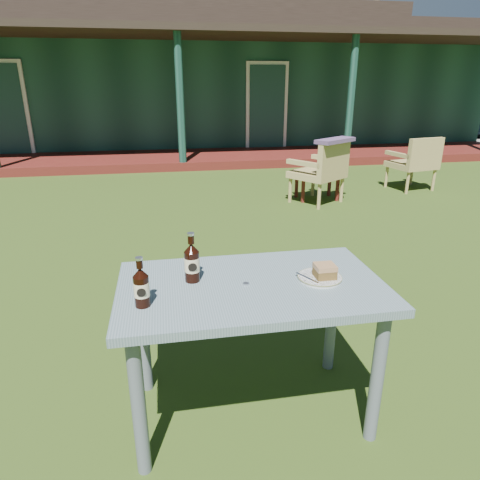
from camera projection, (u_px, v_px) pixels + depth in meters
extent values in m
plane|color=#334916|center=(213.00, 278.00, 3.66)|extent=(80.00, 80.00, 0.00)
cube|color=#173C31|center=(172.00, 92.00, 11.98)|extent=(15.00, 6.00, 2.60)
cube|color=black|center=(169.00, 35.00, 11.48)|extent=(15.80, 6.80, 0.30)
cube|color=black|center=(169.00, 19.00, 11.34)|extent=(12.00, 3.50, 0.60)
cube|color=#561A15|center=(181.00, 159.00, 8.80)|extent=(15.00, 1.80, 0.16)
cube|color=black|center=(175.00, 32.00, 7.98)|extent=(15.40, 2.00, 0.12)
cylinder|color=#173C31|center=(180.00, 103.00, 7.67)|extent=(0.14, 0.14, 2.45)
cylinder|color=#173C31|center=(351.00, 101.00, 8.20)|extent=(0.14, 0.14, 2.45)
cube|color=white|center=(4.00, 112.00, 8.72)|extent=(0.95, 0.06, 2.00)
cube|color=#193D38|center=(4.00, 112.00, 8.69)|extent=(0.80, 0.04, 1.85)
cube|color=white|center=(267.00, 109.00, 9.63)|extent=(0.95, 0.06, 2.00)
cube|color=#193D38|center=(267.00, 109.00, 9.60)|extent=(0.80, 0.04, 1.85)
cylinder|color=brown|center=(228.00, 8.00, 19.58)|extent=(0.28, 0.28, 9.50)
imported|color=black|center=(465.00, 112.00, 12.77)|extent=(4.48, 2.51, 1.44)
cube|color=slate|center=(252.00, 287.00, 1.94)|extent=(1.20, 0.70, 0.04)
cylinder|color=slate|center=(139.00, 407.00, 1.73)|extent=(0.06, 0.06, 0.68)
cylinder|color=slate|center=(377.00, 377.00, 1.91)|extent=(0.06, 0.06, 0.68)
cylinder|color=slate|center=(143.00, 334.00, 2.23)|extent=(0.06, 0.06, 0.68)
cylinder|color=slate|center=(332.00, 316.00, 2.40)|extent=(0.06, 0.06, 0.68)
cylinder|color=silver|center=(320.00, 278.00, 1.98)|extent=(0.20, 0.20, 0.01)
cylinder|color=olive|center=(320.00, 277.00, 1.97)|extent=(0.20, 0.20, 0.00)
cube|color=brown|center=(325.00, 273.00, 1.96)|extent=(0.09, 0.08, 0.04)
cube|color=#A7784B|center=(325.00, 267.00, 1.95)|extent=(0.09, 0.09, 0.02)
cube|color=silver|center=(307.00, 278.00, 1.95)|extent=(0.07, 0.13, 0.00)
cylinder|color=black|center=(192.00, 266.00, 1.94)|extent=(0.07, 0.07, 0.14)
cone|color=black|center=(191.00, 248.00, 1.91)|extent=(0.07, 0.07, 0.04)
cylinder|color=black|center=(191.00, 239.00, 1.89)|extent=(0.03, 0.03, 0.04)
cylinder|color=silver|center=(191.00, 234.00, 1.88)|extent=(0.03, 0.03, 0.01)
cylinder|color=beige|center=(192.00, 264.00, 1.93)|extent=(0.07, 0.07, 0.07)
cylinder|color=black|center=(193.00, 267.00, 1.90)|extent=(0.04, 0.00, 0.04)
cylinder|color=black|center=(142.00, 291.00, 1.72)|extent=(0.06, 0.06, 0.13)
cone|color=black|center=(140.00, 272.00, 1.69)|extent=(0.06, 0.06, 0.04)
cylinder|color=black|center=(139.00, 264.00, 1.68)|extent=(0.03, 0.03, 0.04)
cylinder|color=silver|center=(139.00, 259.00, 1.67)|extent=(0.03, 0.03, 0.01)
cylinder|color=beige|center=(142.00, 289.00, 1.72)|extent=(0.06, 0.06, 0.06)
cylinder|color=black|center=(141.00, 293.00, 1.69)|extent=(0.04, 0.00, 0.04)
cylinder|color=silver|center=(246.00, 284.00, 1.92)|extent=(0.03, 0.03, 0.01)
cube|color=tan|center=(317.00, 174.00, 5.84)|extent=(0.84, 0.83, 0.09)
cube|color=tan|center=(334.00, 158.00, 5.58)|extent=(0.56, 0.42, 0.41)
cube|color=tan|center=(328.00, 159.00, 5.97)|extent=(0.36, 0.49, 0.06)
cube|color=tan|center=(304.00, 164.00, 5.61)|extent=(0.36, 0.49, 0.06)
cylinder|color=tan|center=(313.00, 184.00, 6.25)|extent=(0.05, 0.05, 0.35)
cylinder|color=tan|center=(290.00, 190.00, 5.91)|extent=(0.05, 0.05, 0.35)
cylinder|color=tan|center=(342.00, 190.00, 5.92)|extent=(0.05, 0.05, 0.35)
cylinder|color=tan|center=(319.00, 196.00, 5.58)|extent=(0.05, 0.05, 0.35)
cube|color=tan|center=(411.00, 165.00, 6.58)|extent=(0.70, 0.67, 0.08)
cube|color=tan|center=(426.00, 152.00, 6.28)|extent=(0.60, 0.19, 0.39)
cube|color=tan|center=(426.00, 153.00, 6.63)|extent=(0.17, 0.53, 0.06)
cube|color=tan|center=(398.00, 155.00, 6.44)|extent=(0.17, 0.53, 0.06)
cylinder|color=tan|center=(412.00, 174.00, 6.94)|extent=(0.05, 0.05, 0.33)
cylinder|color=tan|center=(386.00, 177.00, 6.77)|extent=(0.05, 0.05, 0.33)
cylinder|color=tan|center=(434.00, 180.00, 6.53)|extent=(0.05, 0.05, 0.33)
cylinder|color=tan|center=(407.00, 183.00, 6.36)|extent=(0.05, 0.05, 0.33)
cube|color=#5A4167|center=(335.00, 140.00, 5.50)|extent=(0.64, 0.53, 0.05)
cube|color=#561A15|center=(318.00, 173.00, 6.00)|extent=(0.60, 0.40, 0.04)
cube|color=#561A15|center=(303.00, 190.00, 5.89)|extent=(0.04, 0.04, 0.36)
cube|color=#561A15|center=(337.00, 188.00, 5.97)|extent=(0.04, 0.04, 0.36)
cube|color=#561A15|center=(297.00, 185.00, 6.16)|extent=(0.04, 0.04, 0.36)
cube|color=#561A15|center=(329.00, 184.00, 6.24)|extent=(0.04, 0.04, 0.36)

